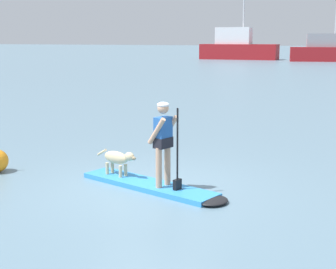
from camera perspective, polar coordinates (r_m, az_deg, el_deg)
name	(u,v)px	position (r m, az deg, el deg)	size (l,w,h in m)	color
ground_plane	(148,187)	(10.10, -2.26, -6.01)	(400.00, 400.00, 0.00)	slate
paddleboard	(157,187)	(9.94, -1.28, -5.98)	(3.41, 1.57, 0.10)	#338CD8
person_paddler	(164,138)	(9.58, -0.49, -0.45)	(0.67, 0.57, 1.65)	tan
dog	(118,158)	(10.54, -5.71, -2.72)	(1.09, 0.41, 0.55)	#CCB78C
moored_boat_starboard	(238,47)	(72.77, 7.90, 9.77)	(10.94, 3.42, 11.61)	maroon
moored_boat_port	(329,51)	(68.65, 17.78, 9.05)	(10.25, 4.51, 12.81)	maroon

